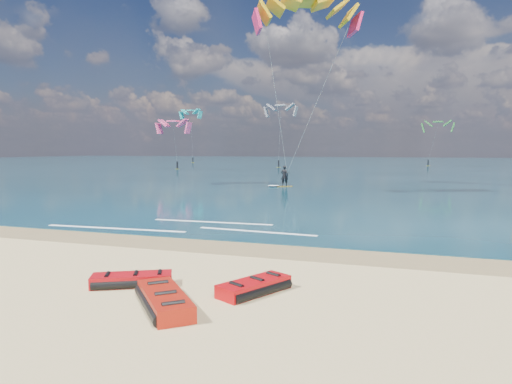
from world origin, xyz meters
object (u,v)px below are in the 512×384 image
packed_kite_left (132,285)px  packed_kite_right (254,293)px  kitesurfer_main (295,91)px  packed_kite_mid (165,308)px

packed_kite_left → packed_kite_right: size_ratio=1.03×
packed_kite_left → packed_kite_right: packed_kite_right is taller
packed_kite_right → kitesurfer_main: 30.53m
packed_kite_left → packed_kite_right: (3.37, 0.43, 0.00)m
packed_kite_mid → kitesurfer_main: kitesurfer_main is taller
packed_kite_left → packed_kite_mid: 2.17m
packed_kite_right → kitesurfer_main: (-5.78, 28.67, 8.76)m
packed_kite_mid → kitesurfer_main: bearing=146.1°
packed_kite_left → packed_kite_right: 3.40m
packed_kite_left → packed_kite_right: bearing=-20.0°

